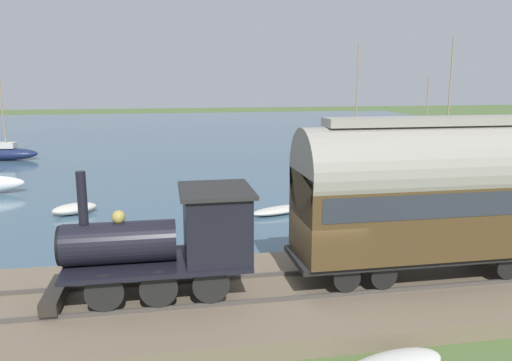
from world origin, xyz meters
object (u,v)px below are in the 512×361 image
steam_locomotive (176,236)px  sailboat_green (444,168)px  sailboat_red (424,148)px  rowboat_off_pier (280,210)px  sailboat_gray (355,155)px  sailboat_navy (7,153)px  rowboat_near_shore (75,209)px  passenger_coach (437,190)px

steam_locomotive → sailboat_green: (16.34, -17.66, -1.58)m
sailboat_red → rowboat_off_pier: size_ratio=2.10×
sailboat_red → sailboat_gray: bearing=133.8°
sailboat_red → rowboat_off_pier: 23.31m
sailboat_navy → rowboat_near_shore: (-17.95, -8.04, -0.31)m
sailboat_gray → rowboat_near_shore: 21.71m
sailboat_red → passenger_coach: bearing=171.5°
passenger_coach → sailboat_navy: sailboat_navy is taller
sailboat_red → sailboat_gray: (-3.37, 7.60, 0.08)m
steam_locomotive → rowboat_near_shore: size_ratio=2.32×
sailboat_red → rowboat_off_pier: (-16.48, 16.48, -0.40)m
steam_locomotive → rowboat_off_pier: (9.47, -5.07, -2.01)m
sailboat_red → sailboat_navy: sailboat_navy is taller
sailboat_green → rowboat_near_shore: sailboat_green is taller
sailboat_green → rowboat_near_shore: bearing=136.2°
sailboat_red → sailboat_green: bearing=177.9°
sailboat_red → sailboat_navy: (3.20, 34.13, -0.01)m
passenger_coach → rowboat_near_shore: passenger_coach is taller
rowboat_off_pier → rowboat_near_shore: size_ratio=1.35×
sailboat_green → rowboat_off_pier: size_ratio=2.82×
steam_locomotive → sailboat_gray: size_ratio=0.62×
sailboat_navy → rowboat_near_shore: 19.67m
sailboat_red → sailboat_navy: size_ratio=0.78×
steam_locomotive → sailboat_red: 33.77m
sailboat_red → rowboat_off_pier: sailboat_red is taller
sailboat_red → rowboat_near_shore: (-14.75, 26.09, -0.32)m
passenger_coach → sailboat_red: sailboat_red is taller
sailboat_green → rowboat_off_pier: sailboat_green is taller
sailboat_gray → sailboat_navy: bearing=75.7°
steam_locomotive → sailboat_green: size_ratio=0.61×
passenger_coach → sailboat_navy: size_ratio=1.01×
sailboat_navy → rowboat_off_pier: bearing=-131.4°
sailboat_navy → sailboat_gray: size_ratio=0.97×
passenger_coach → sailboat_gray: sailboat_gray is taller
sailboat_navy → passenger_coach: bearing=-138.7°
sailboat_red → rowboat_near_shore: 29.97m
passenger_coach → sailboat_gray: size_ratio=0.97×
passenger_coach → rowboat_off_pier: passenger_coach is taller
sailboat_green → sailboat_navy: (12.81, 30.24, -0.03)m
passenger_coach → sailboat_red: 29.62m
steam_locomotive → passenger_coach: 7.57m
sailboat_green → sailboat_gray: (6.24, 3.71, 0.06)m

